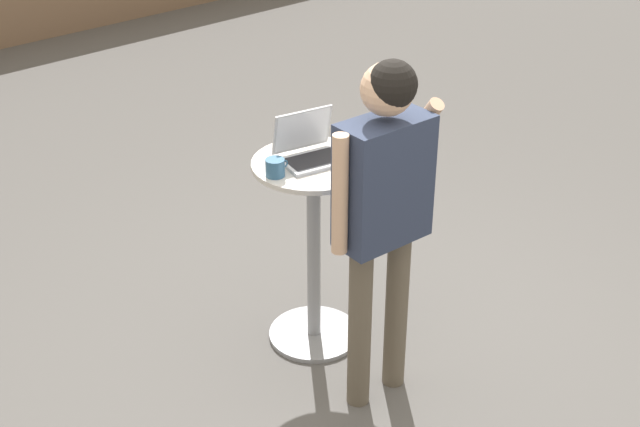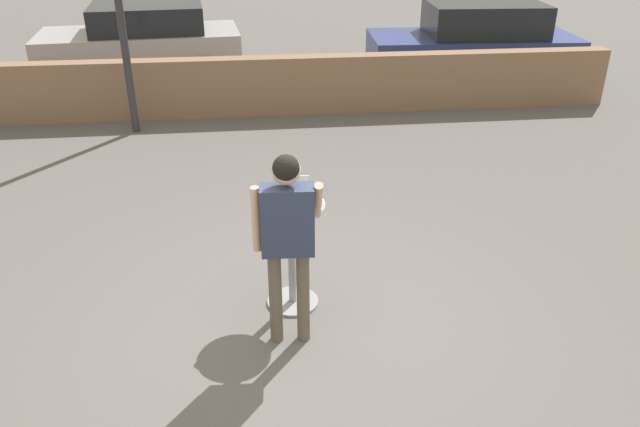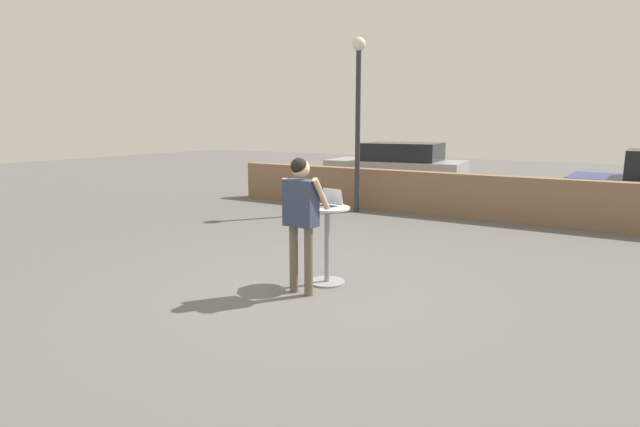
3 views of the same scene
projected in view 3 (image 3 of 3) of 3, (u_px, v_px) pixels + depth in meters
name	position (u px, v px, depth m)	size (l,w,h in m)	color
ground_plane	(316.00, 292.00, 6.40)	(50.00, 50.00, 0.00)	#5B5956
pavement_kerb	(457.00, 195.00, 11.54)	(12.14, 0.35, 0.99)	#84664C
cafe_table	(327.00, 239.00, 6.66)	(0.61, 0.61, 1.04)	gray
laptop	(329.00, 203.00, 6.60)	(0.35, 0.31, 0.23)	#B7BABF
coffee_mug	(313.00, 202.00, 6.70)	(0.12, 0.09, 0.09)	#336084
standing_person	(301.00, 208.00, 6.15)	(0.57, 0.37, 1.73)	brown
parked_car_further_down	(397.00, 169.00, 14.63)	(4.03, 2.21, 1.57)	#9E9EA3
street_lamp	(358.00, 101.00, 11.71)	(0.32, 0.32, 4.08)	#2D2D33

